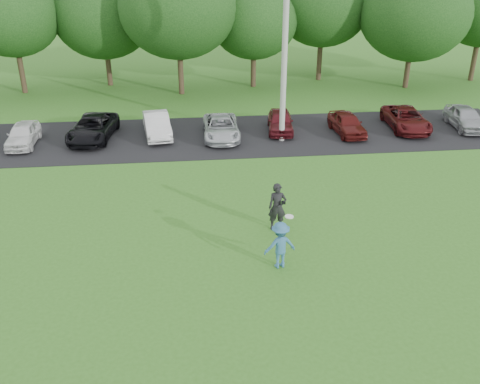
# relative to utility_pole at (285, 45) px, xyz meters

# --- Properties ---
(ground) EXTENTS (100.00, 100.00, 0.00)m
(ground) POSITION_rel_utility_pole_xyz_m (-3.06, -12.00, -4.85)
(ground) COLOR #356C1E
(ground) RESTS_ON ground
(parking_lot) EXTENTS (32.00, 6.50, 0.03)m
(parking_lot) POSITION_rel_utility_pole_xyz_m (-3.06, 1.00, -4.83)
(parking_lot) COLOR black
(parking_lot) RESTS_ON ground
(utility_pole) EXTENTS (0.28, 0.28, 9.70)m
(utility_pole) POSITION_rel_utility_pole_xyz_m (0.00, 0.00, 0.00)
(utility_pole) COLOR #AAA9A5
(utility_pole) RESTS_ON ground
(frisbee_player) EXTENTS (1.12, 0.77, 1.81)m
(frisbee_player) POSITION_rel_utility_pole_xyz_m (-2.10, -11.42, -4.05)
(frisbee_player) COLOR #32688F
(frisbee_player) RESTS_ON ground
(camera_bystander) EXTENTS (0.67, 0.46, 1.77)m
(camera_bystander) POSITION_rel_utility_pole_xyz_m (-1.78, -9.01, -3.96)
(camera_bystander) COLOR black
(camera_bystander) RESTS_ON ground
(parked_cars) EXTENTS (28.42, 4.72, 1.19)m
(parked_cars) POSITION_rel_utility_pole_xyz_m (-2.98, 1.02, -4.25)
(parked_cars) COLOR slate
(parked_cars) RESTS_ON parking_lot
(tree_row) EXTENTS (42.39, 9.85, 8.64)m
(tree_row) POSITION_rel_utility_pole_xyz_m (-1.55, 10.76, 0.06)
(tree_row) COLOR #38281C
(tree_row) RESTS_ON ground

